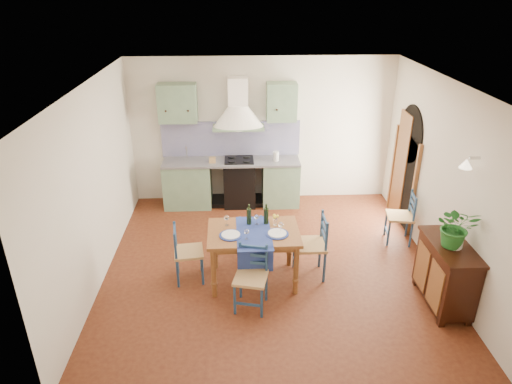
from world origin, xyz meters
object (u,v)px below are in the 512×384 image
chair_near (251,277)px  sideboard (446,272)px  dining_table (254,237)px  potted_plant (456,227)px

chair_near → sideboard: sideboard is taller
dining_table → chair_near: dining_table is taller
dining_table → sideboard: size_ratio=1.24×
sideboard → potted_plant: bearing=-92.6°
dining_table → potted_plant: size_ratio=2.32×
sideboard → potted_plant: (-0.00, -0.03, 0.71)m
dining_table → potted_plant: potted_plant is taller
chair_near → potted_plant: size_ratio=1.60×
chair_near → potted_plant: 2.69m
dining_table → potted_plant: (2.53, -0.68, 0.49)m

